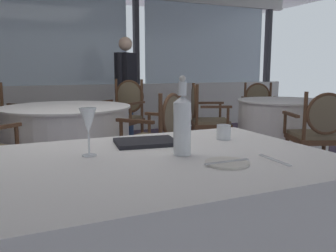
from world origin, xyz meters
name	(u,v)px	position (x,y,z in m)	size (l,w,h in m)	color
ground_plane	(107,209)	(0.00, 0.00, 0.00)	(12.40, 12.40, 0.00)	#47384C
window_wall_far	(51,73)	(0.00, 3.51, 1.05)	(9.54, 0.14, 2.61)	silver
foreground_table	(163,236)	(-0.07, -1.29, 0.37)	(1.48, 1.08, 0.73)	white
side_plate	(227,163)	(0.12, -1.51, 0.74)	(0.18, 0.18, 0.01)	silver
butter_knife	(227,162)	(0.12, -1.51, 0.74)	(0.20, 0.02, 0.00)	silver
dinner_fork	(274,160)	(0.33, -1.54, 0.73)	(0.20, 0.02, 0.00)	silver
water_bottle	(182,123)	(0.03, -1.29, 0.87)	(0.08, 0.08, 0.35)	white
wine_glass	(88,122)	(-0.35, -1.15, 0.88)	(0.07, 0.07, 0.21)	white
water_tumbler	(224,132)	(0.39, -1.07, 0.77)	(0.07, 0.07, 0.08)	white
menu_book	(146,142)	(-0.04, -1.02, 0.74)	(0.30, 0.22, 0.02)	black
background_table_0	(67,141)	(-0.13, 1.08, 0.37)	(1.33, 1.33, 0.73)	white
dining_chair_0_0	(125,111)	(0.71, 1.78, 0.57)	(0.65, 0.66, 0.98)	brown
dining_chair_0_3	(159,133)	(0.56, 0.24, 0.54)	(0.66, 0.65, 0.91)	brown
background_table_2	(282,129)	(2.46, 0.75, 0.37)	(1.13, 1.13, 0.73)	white
dining_chair_2_1	(260,107)	(2.83, 1.67, 0.54)	(0.63, 0.60, 0.91)	brown
dining_chair_2_2	(204,115)	(1.54, 1.12, 0.55)	(0.60, 0.63, 0.94)	brown
dining_chair_2_3	(319,129)	(2.09, -0.17, 0.53)	(0.63, 0.60, 0.90)	brown
diner_person_0	(126,84)	(0.93, 2.38, 0.89)	(0.39, 0.42, 1.58)	#334770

